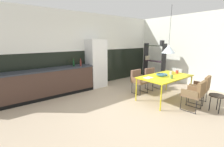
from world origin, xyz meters
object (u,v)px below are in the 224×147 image
at_px(armchair_far_side, 196,92).
at_px(open_book, 148,78).
at_px(dining_table, 165,77).
at_px(fruit_bowl, 162,75).
at_px(armchair_near_window, 138,79).
at_px(mug_short_terracotta, 171,73).
at_px(armchair_facing_counter, 152,76).
at_px(armchair_by_stool, 202,86).
at_px(mug_glass_clear, 172,77).
at_px(bottle_oil_tall, 81,63).
at_px(bottle_wine_green, 74,63).
at_px(pendant_lamp_over_table_near, 169,49).
at_px(open_shelf_unit, 154,61).
at_px(mug_wide_latte, 172,72).
at_px(mug_dark_espresso, 177,72).
at_px(side_stool, 217,97).
at_px(refrigerator_column, 96,63).

xyz_separation_m(armchair_far_side, open_book, (-0.52, 1.15, 0.23)).
bearing_deg(dining_table, fruit_bowl, 151.10).
relative_size(armchair_near_window, mug_short_terracotta, 6.73).
bearing_deg(armchair_far_side, open_book, 108.51).
xyz_separation_m(armchair_facing_counter, mug_short_terracotta, (-0.19, -0.89, 0.30)).
xyz_separation_m(armchair_by_stool, mug_glass_clear, (-0.69, 0.58, 0.28)).
bearing_deg(bottle_oil_tall, bottle_wine_green, 149.17).
relative_size(open_book, pendant_lamp_over_table_near, 0.19).
relative_size(armchair_by_stool, open_shelf_unit, 0.45).
bearing_deg(mug_short_terracotta, mug_glass_clear, -147.01).
relative_size(dining_table, mug_wide_latte, 13.52).
height_order(mug_dark_espresso, pendant_lamp_over_table_near, pendant_lamp_over_table_near).
relative_size(fruit_bowl, pendant_lamp_over_table_near, 0.25).
relative_size(bottle_oil_tall, open_shelf_unit, 0.15).
distance_m(bottle_oil_tall, bottle_wine_green, 0.25).
height_order(armchair_far_side, mug_dark_espresso, mug_dark_espresso).
bearing_deg(side_stool, open_shelf_unit, 67.24).
distance_m(armchair_near_window, mug_short_terracotta, 1.09).
xyz_separation_m(mug_wide_latte, mug_dark_espresso, (0.11, -0.12, 0.01)).
bearing_deg(pendant_lamp_over_table_near, armchair_facing_counter, 60.51).
bearing_deg(open_shelf_unit, mug_wide_latte, -33.60).
bearing_deg(mug_wide_latte, bottle_wine_green, 135.83).
bearing_deg(bottle_oil_tall, armchair_by_stool, -54.71).
distance_m(refrigerator_column, mug_glass_clear, 2.88).
bearing_deg(dining_table, armchair_near_window, 102.32).
bearing_deg(mug_wide_latte, pendant_lamp_over_table_near, -166.29).
relative_size(armchair_by_stool, bottle_oil_tall, 3.00).
bearing_deg(mug_short_terracotta, bottle_wine_green, 132.52).
xyz_separation_m(armchair_far_side, side_stool, (0.36, -0.37, -0.10)).
bearing_deg(armchair_by_stool, fruit_bowl, 117.18).
distance_m(bottle_oil_tall, open_shelf_unit, 3.27).
distance_m(refrigerator_column, side_stool, 4.04).
bearing_deg(pendant_lamp_over_table_near, open_book, 160.79).
bearing_deg(bottle_oil_tall, armchair_far_side, -64.06).
height_order(dining_table, side_stool, dining_table).
xyz_separation_m(mug_dark_espresso, open_shelf_unit, (0.84, 1.54, 0.11)).
bearing_deg(mug_dark_espresso, open_book, 170.82).
bearing_deg(bottle_wine_green, mug_wide_latte, -44.17).
bearing_deg(fruit_bowl, dining_table, -28.90).
relative_size(fruit_bowl, side_stool, 0.75).
xyz_separation_m(armchair_by_stool, mug_dark_espresso, (0.07, 0.84, 0.28)).
bearing_deg(armchair_near_window, armchair_far_side, 91.39).
xyz_separation_m(refrigerator_column, open_shelf_unit, (2.43, -0.96, -0.02)).
relative_size(bottle_wine_green, side_stool, 0.59).
relative_size(armchair_facing_counter, mug_short_terracotta, 6.55).
xyz_separation_m(bottle_oil_tall, side_stool, (1.97, -3.68, -0.61)).
distance_m(armchair_far_side, side_stool, 0.53).
xyz_separation_m(armchair_by_stool, open_book, (-1.17, 1.04, 0.23)).
relative_size(mug_glass_clear, open_shelf_unit, 0.07).
xyz_separation_m(fruit_bowl, mug_dark_espresso, (0.74, -0.08, 0.01)).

